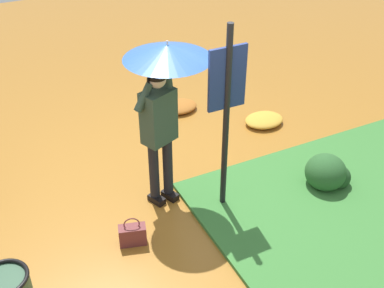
{
  "coord_description": "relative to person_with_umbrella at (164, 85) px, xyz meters",
  "views": [
    {
      "loc": [
        -1.91,
        -4.37,
        3.91
      ],
      "look_at": [
        0.13,
        -0.27,
        0.85
      ],
      "focal_mm": 45.13,
      "sensor_mm": 36.0,
      "label": 1
    }
  ],
  "objects": [
    {
      "name": "ground_plane",
      "position": [
        0.1,
        0.04,
        -1.55
      ],
      "size": [
        18.0,
        18.0,
        0.0
      ],
      "primitive_type": "plane",
      "color": "#9E6623"
    },
    {
      "name": "shrub_cluster",
      "position": [
        1.9,
        -0.74,
        -1.33
      ],
      "size": [
        0.57,
        0.52,
        0.47
      ],
      "color": "#285628",
      "rests_on": "ground_plane"
    },
    {
      "name": "leaf_pile_by_bench",
      "position": [
        1.05,
        1.9,
        -1.49
      ],
      "size": [
        0.59,
        0.47,
        0.13
      ],
      "color": "#A86023",
      "rests_on": "ground_plane"
    },
    {
      "name": "person_with_umbrella",
      "position": [
        0.0,
        0.0,
        0.0
      ],
      "size": [
        0.96,
        0.96,
        2.04
      ],
      "color": "black",
      "rests_on": "ground_plane"
    },
    {
      "name": "handbag",
      "position": [
        -0.68,
        -0.58,
        -1.42
      ],
      "size": [
        0.33,
        0.22,
        0.37
      ],
      "color": "brown",
      "rests_on": "ground_plane"
    },
    {
      "name": "leaf_pile_near_person",
      "position": [
        2.05,
        0.93,
        -1.48
      ],
      "size": [
        0.62,
        0.49,
        0.14
      ],
      "color": "gold",
      "rests_on": "ground_plane"
    },
    {
      "name": "info_sign_post",
      "position": [
        0.54,
        -0.44,
        -0.11
      ],
      "size": [
        0.44,
        0.07,
        2.3
      ],
      "color": "black",
      "rests_on": "ground_plane"
    }
  ]
}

